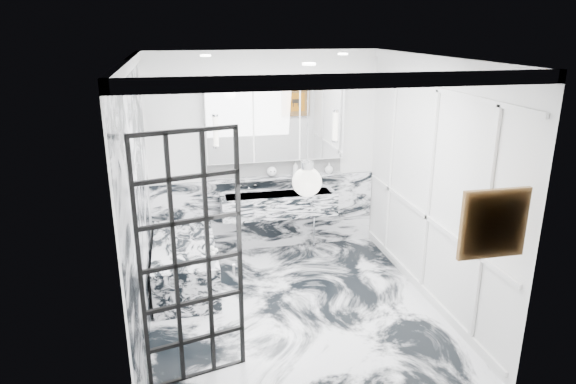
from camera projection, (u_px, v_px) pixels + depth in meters
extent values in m
plane|color=white|center=(293.00, 309.00, 5.89)|extent=(3.60, 3.60, 0.00)
plane|color=white|center=(294.00, 58.00, 5.02)|extent=(3.60, 3.60, 0.00)
plane|color=white|center=(264.00, 154.00, 7.12)|extent=(3.60, 0.00, 3.60)
plane|color=white|center=(347.00, 268.00, 3.78)|extent=(3.60, 0.00, 3.60)
plane|color=white|center=(137.00, 204.00, 5.13)|extent=(0.00, 3.60, 3.60)
plane|color=white|center=(431.00, 184.00, 5.78)|extent=(0.00, 3.60, 3.60)
cube|color=white|center=(266.00, 213.00, 7.37)|extent=(3.18, 0.05, 1.05)
cube|color=white|center=(140.00, 209.00, 5.15)|extent=(0.02, 3.56, 2.68)
cube|color=white|center=(429.00, 192.00, 5.80)|extent=(0.03, 3.40, 2.30)
imported|color=#8C5919|center=(295.00, 168.00, 7.19)|extent=(0.09, 0.10, 0.20)
imported|color=#4C4C51|center=(307.00, 169.00, 7.23)|extent=(0.08, 0.08, 0.16)
imported|color=silver|center=(329.00, 168.00, 7.30)|extent=(0.15, 0.15, 0.15)
sphere|color=white|center=(272.00, 171.00, 7.13)|extent=(0.14, 0.14, 0.14)
cylinder|color=#8C5919|center=(295.00, 172.00, 7.21)|extent=(0.04, 0.04, 0.10)
cylinder|color=silver|center=(212.00, 262.00, 5.66)|extent=(0.08, 0.08, 0.12)
cube|color=#B57312|center=(494.00, 224.00, 3.99)|extent=(0.47, 0.04, 0.47)
sphere|color=white|center=(307.00, 182.00, 4.11)|extent=(0.24, 0.24, 0.24)
cube|color=silver|center=(279.00, 204.00, 7.13)|extent=(1.60, 0.45, 0.30)
cube|color=silver|center=(276.00, 178.00, 7.18)|extent=(1.90, 0.14, 0.04)
cube|color=white|center=(275.00, 167.00, 7.20)|extent=(1.90, 0.03, 0.23)
cube|color=white|center=(276.00, 124.00, 6.96)|extent=(1.90, 0.16, 1.00)
cylinder|color=white|center=(216.00, 131.00, 6.71)|extent=(0.07, 0.07, 0.40)
cylinder|color=white|center=(336.00, 126.00, 7.05)|extent=(0.07, 0.07, 0.40)
cube|color=silver|center=(185.00, 263.00, 6.39)|extent=(0.75, 1.65, 0.55)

